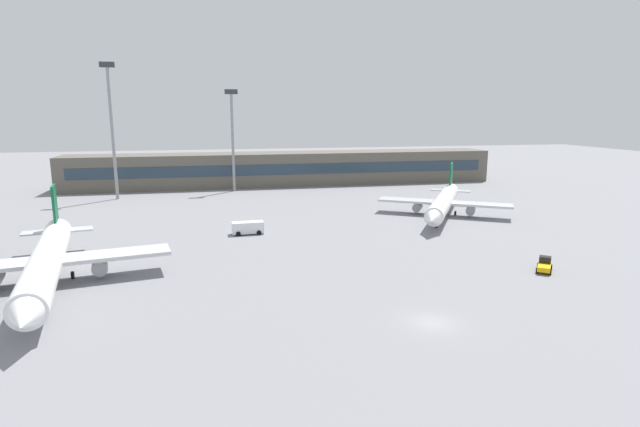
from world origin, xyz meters
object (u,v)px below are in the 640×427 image
object	(u,v)px
service_van_white	(248,228)
floodlight_tower_east	(232,133)
floodlight_tower_west	(112,123)
airplane_near	(46,262)
baggage_tug_yellow	(545,265)
airplane_mid	(443,202)

from	to	relation	value
service_van_white	floodlight_tower_east	size ratio (longest dim) A/B	0.21
floodlight_tower_west	service_van_white	bearing A→B (deg)	-56.50
airplane_near	floodlight_tower_east	bearing A→B (deg)	70.41
baggage_tug_yellow	service_van_white	world-z (taller)	service_van_white
service_van_white	floodlight_tower_west	distance (m)	52.33
airplane_near	floodlight_tower_west	xyz separation A→B (m)	(-2.83, 62.53, 14.60)
airplane_near	baggage_tug_yellow	xyz separation A→B (m)	(60.34, -6.93, -2.21)
service_van_white	floodlight_tower_west	size ratio (longest dim) A/B	0.17
baggage_tug_yellow	service_van_white	xyz separation A→B (m)	(-35.75, 28.05, 0.31)
airplane_near	service_van_white	world-z (taller)	airplane_near
airplane_near	airplane_mid	xyz separation A→B (m)	(62.93, 27.70, -0.22)
baggage_tug_yellow	floodlight_tower_west	world-z (taller)	floodlight_tower_west
airplane_mid	floodlight_tower_west	world-z (taller)	floodlight_tower_west
baggage_tug_yellow	floodlight_tower_west	xyz separation A→B (m)	(-63.16, 69.46, 16.82)
airplane_mid	service_van_white	bearing A→B (deg)	-170.26
airplane_near	floodlight_tower_east	size ratio (longest dim) A/B	1.55
baggage_tug_yellow	floodlight_tower_west	size ratio (longest dim) A/B	0.12
airplane_mid	floodlight_tower_east	xyz separation A→B (m)	(-38.34, 41.41, 12.04)
airplane_mid	floodlight_tower_east	world-z (taller)	floodlight_tower_east
floodlight_tower_east	airplane_mid	bearing A→B (deg)	-47.21
service_van_white	floodlight_tower_west	world-z (taller)	floodlight_tower_west
airplane_near	baggage_tug_yellow	distance (m)	60.77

